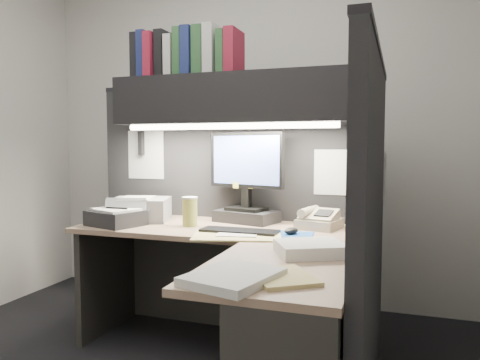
# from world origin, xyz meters

# --- Properties ---
(wall_back) EXTENTS (3.50, 0.04, 2.70)m
(wall_back) POSITION_xyz_m (0.00, 1.50, 1.35)
(wall_back) COLOR silver
(wall_back) RESTS_ON floor
(partition_back) EXTENTS (1.90, 0.06, 1.60)m
(partition_back) POSITION_xyz_m (0.03, 0.93, 0.80)
(partition_back) COLOR black
(partition_back) RESTS_ON floor
(partition_right) EXTENTS (0.06, 1.50, 1.60)m
(partition_right) POSITION_xyz_m (0.98, 0.18, 0.80)
(partition_right) COLOR black
(partition_right) RESTS_ON floor
(desk) EXTENTS (1.70, 1.53, 0.73)m
(desk) POSITION_xyz_m (0.43, -0.00, 0.44)
(desk) COLOR #987961
(desk) RESTS_ON floor
(overhead_shelf) EXTENTS (1.55, 0.34, 0.30)m
(overhead_shelf) POSITION_xyz_m (0.12, 0.75, 1.50)
(overhead_shelf) COLOR black
(overhead_shelf) RESTS_ON partition_back
(task_light_tube) EXTENTS (1.32, 0.04, 0.04)m
(task_light_tube) POSITION_xyz_m (0.12, 0.61, 1.33)
(task_light_tube) COLOR white
(task_light_tube) RESTS_ON overhead_shelf
(monitor) EXTENTS (0.52, 0.32, 0.57)m
(monitor) POSITION_xyz_m (0.19, 0.78, 0.96)
(monitor) COLOR black
(monitor) RESTS_ON desk
(keyboard) EXTENTS (0.43, 0.15, 0.02)m
(keyboard) POSITION_xyz_m (0.27, 0.40, 0.74)
(keyboard) COLOR black
(keyboard) RESTS_ON desk
(mousepad) EXTENTS (0.22, 0.21, 0.00)m
(mousepad) POSITION_xyz_m (0.56, 0.46, 0.73)
(mousepad) COLOR #1C4B9C
(mousepad) RESTS_ON desk
(mouse) EXTENTS (0.09, 0.11, 0.04)m
(mouse) POSITION_xyz_m (0.55, 0.46, 0.75)
(mouse) COLOR black
(mouse) RESTS_ON mousepad
(telephone) EXTENTS (0.27, 0.27, 0.09)m
(telephone) POSITION_xyz_m (0.66, 0.70, 0.78)
(telephone) COLOR #B8AA8E
(telephone) RESTS_ON desk
(coffee_cup) EXTENTS (0.11, 0.11, 0.17)m
(coffee_cup) POSITION_xyz_m (-0.09, 0.53, 0.81)
(coffee_cup) COLOR #AAA744
(coffee_cup) RESTS_ON desk
(printer) EXTENTS (0.43, 0.40, 0.14)m
(printer) POSITION_xyz_m (-0.49, 0.63, 0.80)
(printer) COLOR #939598
(printer) RESTS_ON desk
(notebook_stack) EXTENTS (0.37, 0.33, 0.09)m
(notebook_stack) POSITION_xyz_m (-0.53, 0.41, 0.78)
(notebook_stack) COLOR black
(notebook_stack) RESTS_ON desk
(open_folder) EXTENTS (0.53, 0.42, 0.01)m
(open_folder) POSITION_xyz_m (0.29, 0.32, 0.73)
(open_folder) COLOR #D5C278
(open_folder) RESTS_ON desk
(paper_stack_a) EXTENTS (0.37, 0.35, 0.06)m
(paper_stack_a) POSITION_xyz_m (0.74, 0.03, 0.76)
(paper_stack_a) COLOR white
(paper_stack_a) RESTS_ON desk
(paper_stack_b) EXTENTS (0.34, 0.39, 0.03)m
(paper_stack_b) POSITION_xyz_m (0.55, -0.47, 0.75)
(paper_stack_b) COLOR white
(paper_stack_b) RESTS_ON desk
(manila_stack) EXTENTS (0.32, 0.34, 0.02)m
(manila_stack) POSITION_xyz_m (0.71, -0.38, 0.74)
(manila_stack) COLOR #D5C278
(manila_stack) RESTS_ON desk
(binder_row) EXTENTS (0.73, 0.26, 0.31)m
(binder_row) POSITION_xyz_m (-0.21, 0.75, 1.80)
(binder_row) COLOR black
(binder_row) RESTS_ON overhead_shelf
(pinned_papers) EXTENTS (1.76, 1.31, 0.51)m
(pinned_papers) POSITION_xyz_m (0.42, 0.56, 1.05)
(pinned_papers) COLOR white
(pinned_papers) RESTS_ON partition_back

